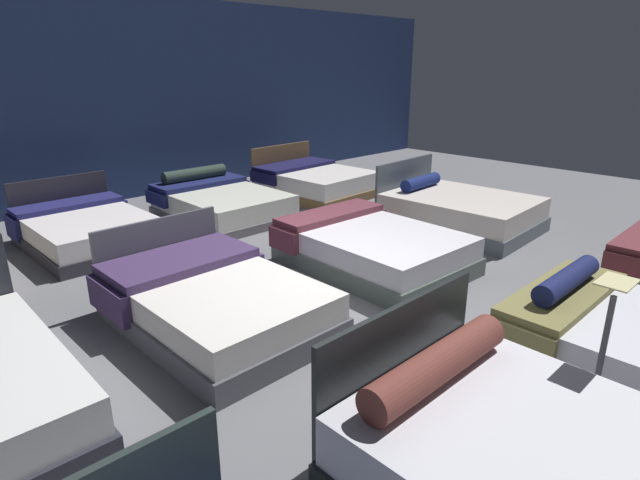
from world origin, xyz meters
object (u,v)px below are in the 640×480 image
(bed_1, at_px, (537,466))
(bed_10, at_px, (220,203))
(bed_5, at_px, (212,301))
(bed_7, at_px, (459,211))
(price_sign, at_px, (599,369))
(bed_9, at_px, (87,230))
(bed_11, at_px, (314,181))
(bed_6, at_px, (372,248))

(bed_1, bearing_deg, bed_10, 72.10)
(bed_1, distance_m, bed_5, 3.06)
(bed_7, xyz_separation_m, price_sign, (-3.25, -3.04, 0.15))
(bed_5, relative_size, bed_10, 1.01)
(bed_9, height_order, price_sign, price_sign)
(bed_1, xyz_separation_m, bed_10, (2.01, 6.07, -0.02))
(bed_10, distance_m, bed_11, 2.15)
(bed_5, distance_m, bed_9, 3.12)
(bed_1, height_order, bed_7, bed_7)
(bed_5, bearing_deg, bed_9, 88.99)
(bed_6, bearing_deg, bed_7, 4.90)
(bed_1, xyz_separation_m, bed_7, (4.25, 3.08, 0.00))
(bed_5, relative_size, bed_7, 0.98)
(bed_11, bearing_deg, bed_9, 177.21)
(bed_1, bearing_deg, bed_5, 92.42)
(bed_10, xyz_separation_m, price_sign, (-1.01, -6.03, 0.17))
(bed_1, bearing_deg, price_sign, 2.77)
(bed_5, distance_m, bed_7, 4.36)
(bed_9, bearing_deg, price_sign, -79.88)
(bed_10, relative_size, price_sign, 2.00)
(bed_9, height_order, bed_10, bed_9)
(bed_9, xyz_separation_m, bed_11, (4.22, -0.04, 0.02))
(bed_1, relative_size, bed_5, 0.99)
(bed_11, bearing_deg, price_sign, -119.59)
(bed_10, distance_m, price_sign, 6.11)
(price_sign, bearing_deg, bed_11, 62.62)
(bed_11, bearing_deg, bed_7, -90.47)
(bed_6, xyz_separation_m, bed_11, (2.03, 3.15, 0.01))
(bed_1, height_order, bed_6, bed_1)
(bed_10, bearing_deg, bed_9, 177.91)
(bed_7, height_order, bed_9, bed_7)
(bed_7, relative_size, bed_11, 1.08)
(bed_6, distance_m, bed_7, 2.13)
(bed_9, bearing_deg, bed_6, -55.33)
(bed_6, distance_m, bed_10, 3.09)
(bed_9, bearing_deg, bed_10, -2.69)
(bed_1, distance_m, bed_6, 3.66)
(bed_9, bearing_deg, bed_11, -0.34)
(bed_1, distance_m, bed_10, 6.39)
(bed_1, xyz_separation_m, bed_5, (-0.10, 3.06, -0.01))
(bed_5, bearing_deg, price_sign, -70.07)
(bed_5, xyz_separation_m, bed_6, (2.23, -0.07, -0.01))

